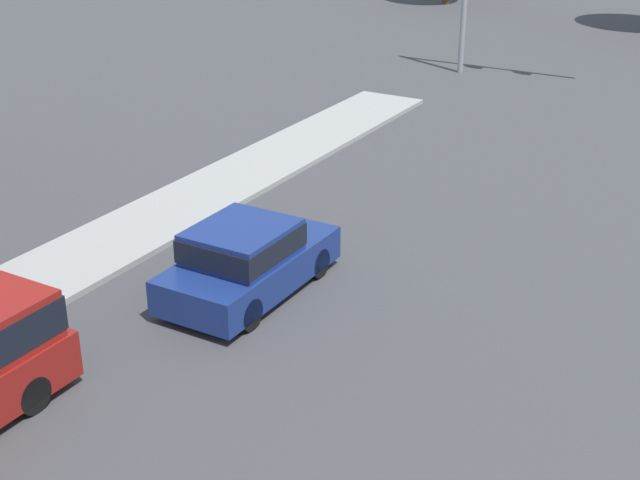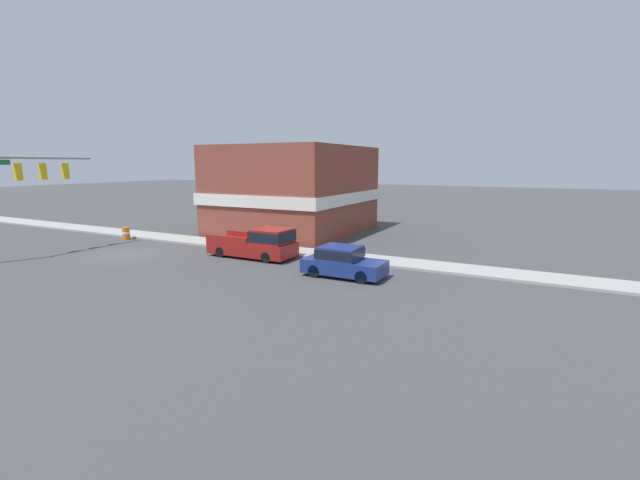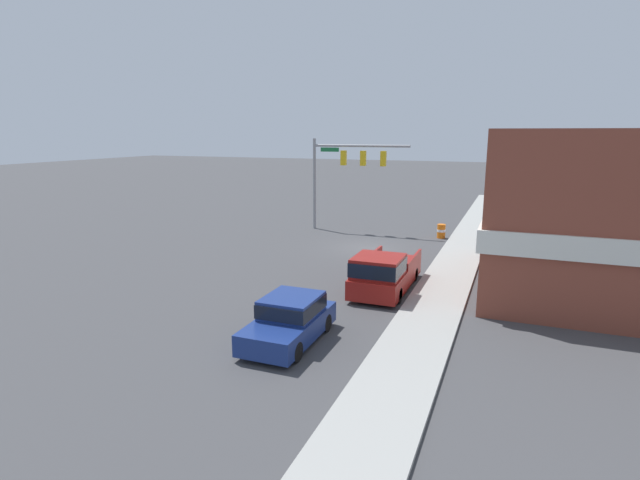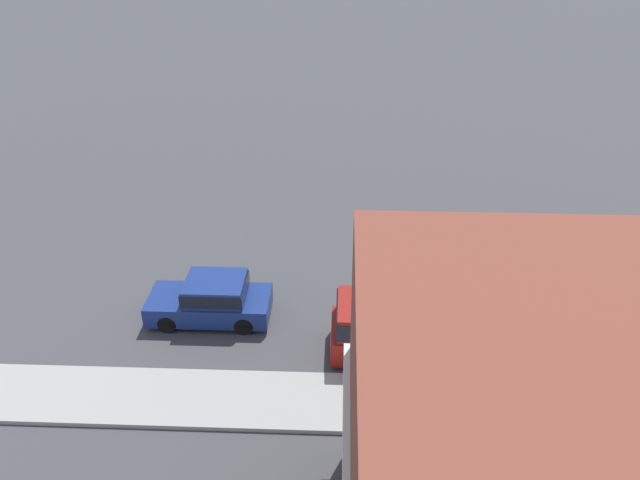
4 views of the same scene
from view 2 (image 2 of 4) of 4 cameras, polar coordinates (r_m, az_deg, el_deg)
The scene contains 7 objects.
ground_plane at distance 30.39m, azimuth -24.52°, elevation -1.79°, with size 200.00×200.00×0.00m, color #424244.
sidewalk_curb at distance 34.09m, azimuth -17.01°, elevation 0.01°, with size 2.40×60.00×0.14m.
near_signal_assembly at distance 32.33m, azimuth -34.95°, elevation 6.73°, with size 7.18×0.49×6.68m.
car_lead at distance 22.25m, azimuth 3.02°, elevation -2.81°, with size 1.93×4.24×1.58m.
pickup_truck_parked at distance 26.80m, azimuth -8.11°, elevation -0.43°, with size 2.14×5.59×1.90m.
construction_barrel at distance 36.40m, azimuth -24.44°, elevation 0.83°, with size 0.57×0.57×0.96m.
corner_brick_building at distance 37.11m, azimuth -3.45°, elevation 6.64°, with size 12.72×10.98×7.24m.
Camera 2 is at (18.16, 23.67, 5.78)m, focal length 24.00 mm.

